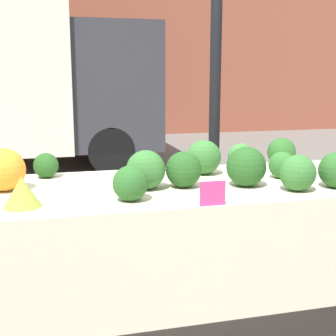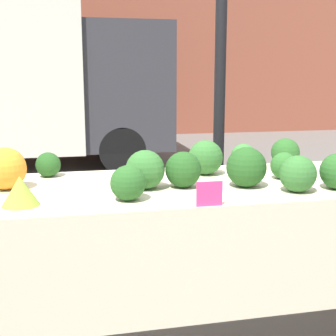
{
  "view_description": "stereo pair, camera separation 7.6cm",
  "coord_description": "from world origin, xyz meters",
  "views": [
    {
      "loc": [
        -0.53,
        -2.07,
        1.35
      ],
      "look_at": [
        0.0,
        0.0,
        0.93
      ],
      "focal_mm": 50.0,
      "sensor_mm": 36.0,
      "label": 1
    },
    {
      "loc": [
        -0.46,
        -2.09,
        1.35
      ],
      "look_at": [
        0.0,
        0.0,
        0.93
      ],
      "focal_mm": 50.0,
      "sensor_mm": 36.0,
      "label": 2
    }
  ],
  "objects": [
    {
      "name": "price_sign",
      "position": [
        0.08,
        -0.39,
        0.9
      ],
      "size": [
        0.11,
        0.01,
        0.1
      ],
      "color": "#E53D84",
      "rests_on": "market_table"
    },
    {
      "name": "broccoli_head_8",
      "position": [
        0.59,
        0.0,
        0.92
      ],
      "size": [
        0.13,
        0.13,
        0.13
      ],
      "color": "#2D6628",
      "rests_on": "market_table"
    },
    {
      "name": "broccoli_head_6",
      "position": [
        0.34,
        -0.12,
        0.94
      ],
      "size": [
        0.18,
        0.18,
        0.18
      ],
      "color": "#23511E",
      "rests_on": "market_table"
    },
    {
      "name": "broccoli_head_9",
      "position": [
        0.24,
        0.19,
        0.94
      ],
      "size": [
        0.18,
        0.18,
        0.18
      ],
      "color": "#336B2D",
      "rests_on": "market_table"
    },
    {
      "name": "market_table",
      "position": [
        0.0,
        -0.07,
        0.75
      ],
      "size": [
        2.16,
        0.81,
        0.85
      ],
      "color": "beige",
      "rests_on": "ground_plane"
    },
    {
      "name": "building_facade",
      "position": [
        0.0,
        8.89,
        2.91
      ],
      "size": [
        16.0,
        0.6,
        5.82
      ],
      "color": "brown",
      "rests_on": "ground_plane"
    },
    {
      "name": "broccoli_head_1",
      "position": [
        -0.55,
        0.3,
        0.91
      ],
      "size": [
        0.13,
        0.13,
        0.13
      ],
      "color": "#23511E",
      "rests_on": "market_table"
    },
    {
      "name": "orange_cauliflower",
      "position": [
        -0.73,
        0.07,
        0.95
      ],
      "size": [
        0.19,
        0.19,
        0.19
      ],
      "color": "orange",
      "rests_on": "market_table"
    },
    {
      "name": "broccoli_head_3",
      "position": [
        -0.12,
        -0.06,
        0.94
      ],
      "size": [
        0.18,
        0.18,
        0.18
      ],
      "color": "#336B2D",
      "rests_on": "market_table"
    },
    {
      "name": "broccoli_head_5",
      "position": [
        -0.22,
        -0.24,
        0.92
      ],
      "size": [
        0.15,
        0.15,
        0.15
      ],
      "color": "#285B23",
      "rests_on": "market_table"
    },
    {
      "name": "broccoli_head_4",
      "position": [
        0.53,
        -0.26,
        0.93
      ],
      "size": [
        0.16,
        0.16,
        0.16
      ],
      "color": "#336B2D",
      "rests_on": "market_table"
    },
    {
      "name": "broccoli_head_11",
      "position": [
        0.06,
        -0.07,
        0.93
      ],
      "size": [
        0.17,
        0.17,
        0.17
      ],
      "color": "#23511E",
      "rests_on": "market_table"
    },
    {
      "name": "broccoli_head_2",
      "position": [
        0.74,
        0.3,
        0.93
      ],
      "size": [
        0.16,
        0.16,
        0.16
      ],
      "color": "#285B23",
      "rests_on": "market_table"
    },
    {
      "name": "romanesco_head",
      "position": [
        -0.64,
        -0.23,
        0.91
      ],
      "size": [
        0.15,
        0.15,
        0.12
      ],
      "color": "#93B238",
      "rests_on": "market_table"
    },
    {
      "name": "broccoli_head_10",
      "position": [
        0.48,
        0.27,
        0.92
      ],
      "size": [
        0.14,
        0.14,
        0.14
      ],
      "color": "#387533",
      "rests_on": "market_table"
    },
    {
      "name": "tent_pole",
      "position": [
        0.48,
        0.7,
        1.28
      ],
      "size": [
        0.07,
        0.07,
        2.56
      ],
      "color": "black",
      "rests_on": "ground_plane"
    }
  ]
}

